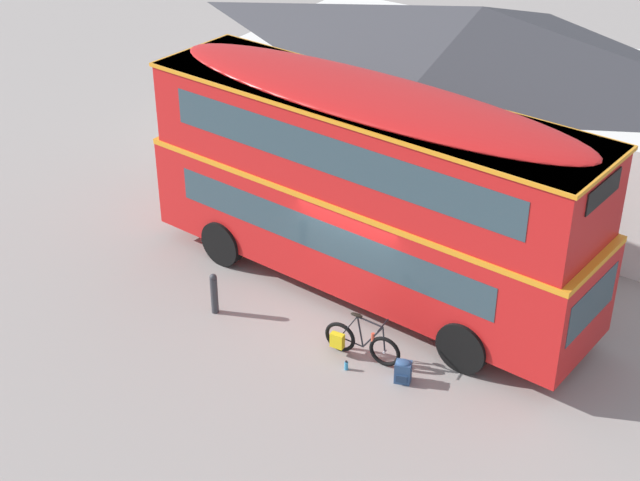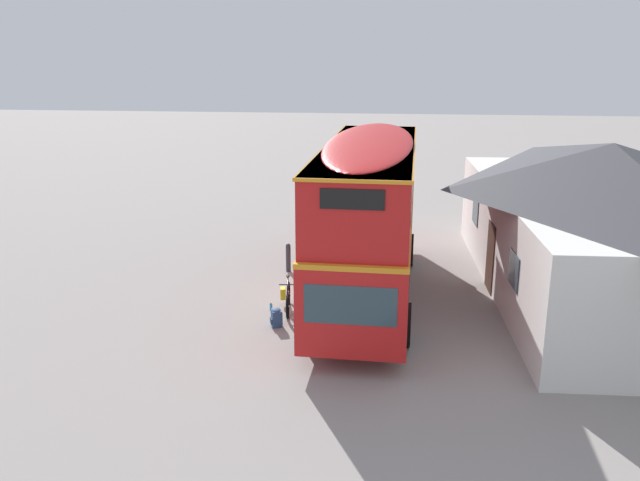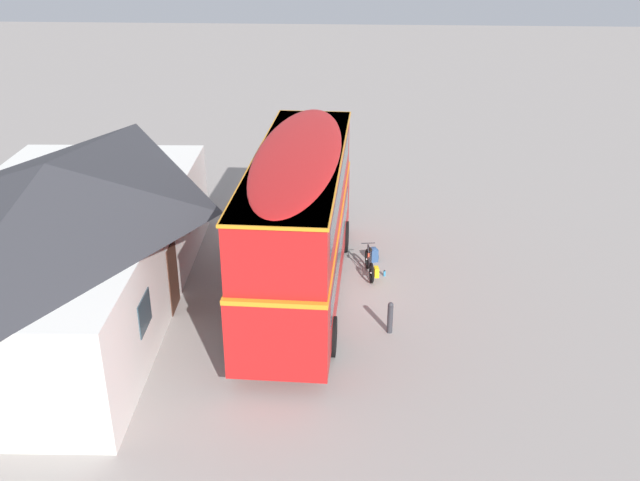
% 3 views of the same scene
% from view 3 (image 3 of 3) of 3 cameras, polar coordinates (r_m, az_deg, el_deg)
% --- Properties ---
extents(ground_plane, '(120.00, 120.00, 0.00)m').
position_cam_3_polar(ground_plane, '(22.35, 0.43, -3.99)').
color(ground_plane, gray).
extents(double_decker_bus, '(10.52, 2.88, 4.79)m').
position_cam_3_polar(double_decker_bus, '(20.95, -1.68, 1.99)').
color(double_decker_bus, black).
rests_on(double_decker_bus, ground).
extents(touring_bicycle, '(1.68, 0.60, 1.03)m').
position_cam_3_polar(touring_bicycle, '(23.05, 4.10, -2.06)').
color(touring_bicycle, black).
rests_on(touring_bicycle, ground).
extents(backpack_on_ground, '(0.38, 0.37, 0.50)m').
position_cam_3_polar(backpack_on_ground, '(24.11, 4.35, -1.10)').
color(backpack_on_ground, '#2D4C7A').
rests_on(backpack_on_ground, ground).
extents(water_bottle_blue_sports, '(0.08, 0.08, 0.21)m').
position_cam_3_polar(water_bottle_blue_sports, '(23.21, 5.24, -2.67)').
color(water_bottle_blue_sports, '#338CBF').
rests_on(water_bottle_blue_sports, ground).
extents(pub_building, '(13.52, 7.45, 4.55)m').
position_cam_3_polar(pub_building, '(21.72, -20.53, 0.27)').
color(pub_building, silver).
rests_on(pub_building, ground).
extents(kerb_bollard, '(0.16, 0.16, 0.97)m').
position_cam_3_polar(kerb_bollard, '(20.02, 5.70, -6.19)').
color(kerb_bollard, '#333338').
rests_on(kerb_bollard, ground).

